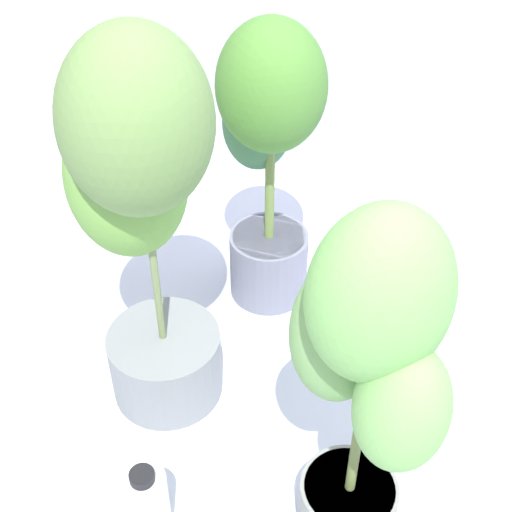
% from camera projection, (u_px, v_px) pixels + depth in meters
% --- Properties ---
extents(ground_plane, '(8.00, 8.00, 0.00)m').
position_uv_depth(ground_plane, '(287.00, 431.00, 1.71)').
color(ground_plane, silver).
rests_on(ground_plane, ground).
extents(potted_plant_back_left, '(0.38, 0.38, 0.82)m').
position_uv_depth(potted_plant_back_left, '(268.00, 142.00, 1.78)').
color(potted_plant_back_left, slate).
rests_on(potted_plant_back_left, ground).
extents(potted_plant_front_left, '(0.47, 0.43, 0.96)m').
position_uv_depth(potted_plant_front_left, '(140.00, 198.00, 1.46)').
color(potted_plant_front_left, slate).
rests_on(potted_plant_front_left, ground).
extents(potted_plant_front_right, '(0.37, 0.30, 0.85)m').
position_uv_depth(potted_plant_front_right, '(366.00, 371.00, 1.19)').
color(potted_plant_front_right, gray).
rests_on(potted_plant_front_right, ground).
extents(nutrient_bottle, '(0.09, 0.09, 0.21)m').
position_uv_depth(nutrient_bottle, '(147.00, 505.00, 1.46)').
color(nutrient_bottle, white).
rests_on(nutrient_bottle, ground).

